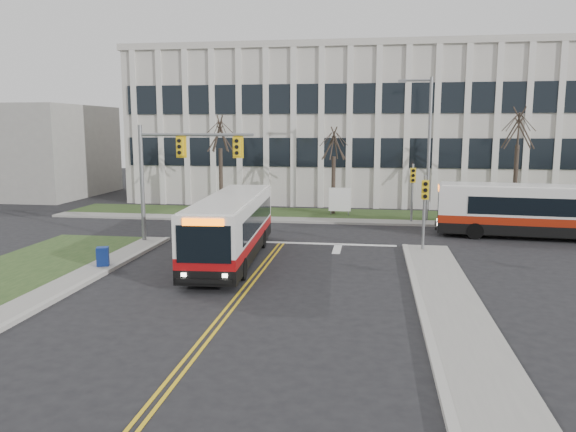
{
  "coord_description": "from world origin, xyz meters",
  "views": [
    {
      "loc": [
        4.68,
        -20.7,
        6.05
      ],
      "look_at": [
        0.84,
        4.73,
        2.0
      ],
      "focal_mm": 35.0,
      "sensor_mm": 36.0,
      "label": 1
    }
  ],
  "objects_px": {
    "streetlight": "(426,141)",
    "bus_main": "(232,229)",
    "bus_cross": "(540,213)",
    "newspaper_box_blue": "(103,258)",
    "directory_sign": "(340,200)"
  },
  "relations": [
    {
      "from": "streetlight",
      "to": "bus_cross",
      "type": "distance_m",
      "value": 8.38
    },
    {
      "from": "streetlight",
      "to": "bus_main",
      "type": "xyz_separation_m",
      "value": [
        -9.72,
        -12.18,
        -3.75
      ]
    },
    {
      "from": "streetlight",
      "to": "newspaper_box_blue",
      "type": "relative_size",
      "value": 9.68
    },
    {
      "from": "directory_sign",
      "to": "bus_cross",
      "type": "xyz_separation_m",
      "value": [
        11.34,
        -6.04,
        0.28
      ]
    },
    {
      "from": "bus_main",
      "to": "bus_cross",
      "type": "xyz_separation_m",
      "value": [
        15.53,
        7.43,
        0.0
      ]
    },
    {
      "from": "newspaper_box_blue",
      "to": "bus_cross",
      "type": "bearing_deg",
      "value": 5.48
    },
    {
      "from": "directory_sign",
      "to": "bus_main",
      "type": "relative_size",
      "value": 0.18
    },
    {
      "from": "streetlight",
      "to": "directory_sign",
      "type": "distance_m",
      "value": 6.96
    },
    {
      "from": "directory_sign",
      "to": "bus_main",
      "type": "height_order",
      "value": "bus_main"
    },
    {
      "from": "bus_main",
      "to": "newspaper_box_blue",
      "type": "distance_m",
      "value": 5.77
    },
    {
      "from": "directory_sign",
      "to": "bus_cross",
      "type": "distance_m",
      "value": 12.85
    },
    {
      "from": "streetlight",
      "to": "directory_sign",
      "type": "height_order",
      "value": "streetlight"
    },
    {
      "from": "streetlight",
      "to": "directory_sign",
      "type": "xyz_separation_m",
      "value": [
        -5.53,
        1.3,
        -4.02
      ]
    },
    {
      "from": "newspaper_box_blue",
      "to": "directory_sign",
      "type": "bearing_deg",
      "value": 39.59
    },
    {
      "from": "streetlight",
      "to": "newspaper_box_blue",
      "type": "xyz_separation_m",
      "value": [
        -14.83,
        -14.66,
        -4.72
      ]
    }
  ]
}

